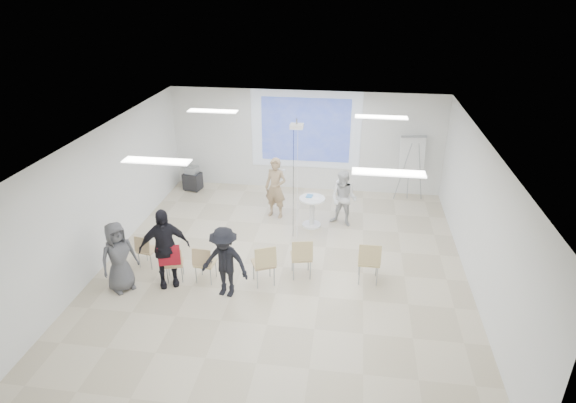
# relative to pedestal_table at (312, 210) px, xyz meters

# --- Properties ---
(floor) EXTENTS (8.00, 9.00, 0.10)m
(floor) POSITION_rel_pedestal_table_xyz_m (-0.44, -2.06, -0.51)
(floor) COLOR beige
(floor) RESTS_ON ground
(ceiling) EXTENTS (8.00, 9.00, 0.10)m
(ceiling) POSITION_rel_pedestal_table_xyz_m (-0.44, -2.06, 2.59)
(ceiling) COLOR white
(ceiling) RESTS_ON wall_back
(wall_back) EXTENTS (8.00, 0.10, 3.00)m
(wall_back) POSITION_rel_pedestal_table_xyz_m (-0.44, 2.49, 1.04)
(wall_back) COLOR silver
(wall_back) RESTS_ON floor
(wall_left) EXTENTS (0.10, 9.00, 3.00)m
(wall_left) POSITION_rel_pedestal_table_xyz_m (-4.49, -2.06, 1.04)
(wall_left) COLOR silver
(wall_left) RESTS_ON floor
(wall_right) EXTENTS (0.10, 9.00, 3.00)m
(wall_right) POSITION_rel_pedestal_table_xyz_m (3.61, -2.06, 1.04)
(wall_right) COLOR silver
(wall_right) RESTS_ON floor
(projection_halo) EXTENTS (3.20, 0.01, 2.30)m
(projection_halo) POSITION_rel_pedestal_table_xyz_m (-0.44, 2.43, 1.39)
(projection_halo) COLOR silver
(projection_halo) RESTS_ON wall_back
(projection_image) EXTENTS (2.60, 0.01, 1.90)m
(projection_image) POSITION_rel_pedestal_table_xyz_m (-0.44, 2.41, 1.39)
(projection_image) COLOR #344AB1
(projection_image) RESTS_ON wall_back
(pedestal_table) EXTENTS (0.75, 0.75, 0.82)m
(pedestal_table) POSITION_rel_pedestal_table_xyz_m (0.00, 0.00, 0.00)
(pedestal_table) COLOR white
(pedestal_table) RESTS_ON floor
(player_left) EXTENTS (0.79, 0.65, 1.87)m
(player_left) POSITION_rel_pedestal_table_xyz_m (-1.01, 0.44, 0.48)
(player_left) COLOR tan
(player_left) RESTS_ON floor
(player_right) EXTENTS (0.96, 0.86, 1.64)m
(player_right) POSITION_rel_pedestal_table_xyz_m (0.79, 0.18, 0.36)
(player_right) COLOR silver
(player_right) RESTS_ON floor
(controller_left) EXTENTS (0.08, 0.14, 0.04)m
(controller_left) POSITION_rel_pedestal_table_xyz_m (-0.83, 0.69, 0.78)
(controller_left) COLOR silver
(controller_left) RESTS_ON player_left
(controller_right) EXTENTS (0.09, 0.14, 0.04)m
(controller_right) POSITION_rel_pedestal_table_xyz_m (0.61, 0.43, 0.65)
(controller_right) COLOR white
(controller_right) RESTS_ON player_right
(chair_far_left) EXTENTS (0.43, 0.45, 0.79)m
(chair_far_left) POSITION_rel_pedestal_table_xyz_m (-3.45, -2.46, 0.01)
(chair_far_left) COLOR tan
(chair_far_left) RESTS_ON floor
(chair_left_mid) EXTENTS (0.47, 0.49, 0.80)m
(chair_left_mid) POSITION_rel_pedestal_table_xyz_m (-2.63, -2.91, 0.02)
(chair_left_mid) COLOR tan
(chair_left_mid) RESTS_ON floor
(chair_left_inner) EXTENTS (0.43, 0.46, 0.86)m
(chair_left_inner) POSITION_rel_pedestal_table_xyz_m (-1.99, -2.86, 0.05)
(chair_left_inner) COLOR #D0B578
(chair_left_inner) RESTS_ON floor
(chair_center) EXTENTS (0.60, 0.62, 0.95)m
(chair_center) POSITION_rel_pedestal_table_xyz_m (-0.72, -2.78, 0.11)
(chair_center) COLOR tan
(chair_center) RESTS_ON floor
(chair_right_inner) EXTENTS (0.53, 0.56, 0.94)m
(chair_right_inner) POSITION_rel_pedestal_table_xyz_m (0.01, -2.40, 0.10)
(chair_right_inner) COLOR tan
(chair_right_inner) RESTS_ON floor
(chair_right_far) EXTENTS (0.46, 0.50, 0.98)m
(chair_right_far) POSITION_rel_pedestal_table_xyz_m (1.42, -2.40, 0.12)
(chair_right_far) COLOR tan
(chair_right_far) RESTS_ON floor
(red_jacket) EXTENTS (0.45, 0.22, 0.42)m
(red_jacket) POSITION_rel_pedestal_table_xyz_m (-2.65, -3.06, 0.26)
(red_jacket) COLOR maroon
(red_jacket) RESTS_ON chair_left_mid
(laptop) EXTENTS (0.33, 0.25, 0.02)m
(laptop) POSITION_rel_pedestal_table_xyz_m (-1.99, -2.77, 0.01)
(laptop) COLOR black
(laptop) RESTS_ON chair_left_inner
(audience_left) EXTENTS (1.35, 1.13, 1.99)m
(audience_left) POSITION_rel_pedestal_table_xyz_m (-2.75, -3.03, 0.54)
(audience_left) COLOR black
(audience_left) RESTS_ON floor
(audience_mid) EXTENTS (1.21, 0.79, 1.73)m
(audience_mid) POSITION_rel_pedestal_table_xyz_m (-1.44, -3.22, 0.41)
(audience_mid) COLOR black
(audience_mid) RESTS_ON floor
(audience_outer) EXTENTS (0.96, 0.99, 1.71)m
(audience_outer) POSITION_rel_pedestal_table_xyz_m (-3.62, -3.33, 0.40)
(audience_outer) COLOR #515156
(audience_outer) RESTS_ON floor
(flipchart_easel) EXTENTS (0.83, 0.63, 1.92)m
(flipchart_easel) POSITION_rel_pedestal_table_xyz_m (2.61, 2.05, 0.96)
(flipchart_easel) COLOR #969A9E
(flipchart_easel) RESTS_ON floor
(av_cart) EXTENTS (0.57, 0.49, 0.75)m
(av_cart) POSITION_rel_pedestal_table_xyz_m (-3.81, 1.85, -0.11)
(av_cart) COLOR black
(av_cart) RESTS_ON floor
(ceiling_projector) EXTENTS (0.30, 0.25, 3.00)m
(ceiling_projector) POSITION_rel_pedestal_table_xyz_m (-0.35, -0.57, 2.23)
(ceiling_projector) COLOR white
(ceiling_projector) RESTS_ON ceiling
(fluor_panel_nw) EXTENTS (1.20, 0.30, 0.02)m
(fluor_panel_nw) POSITION_rel_pedestal_table_xyz_m (-2.44, -0.06, 2.51)
(fluor_panel_nw) COLOR white
(fluor_panel_nw) RESTS_ON ceiling
(fluor_panel_ne) EXTENTS (1.20, 0.30, 0.02)m
(fluor_panel_ne) POSITION_rel_pedestal_table_xyz_m (1.56, -0.06, 2.51)
(fluor_panel_ne) COLOR white
(fluor_panel_ne) RESTS_ON ceiling
(fluor_panel_sw) EXTENTS (1.20, 0.30, 0.02)m
(fluor_panel_sw) POSITION_rel_pedestal_table_xyz_m (-2.44, -3.56, 2.51)
(fluor_panel_sw) COLOR white
(fluor_panel_sw) RESTS_ON ceiling
(fluor_panel_se) EXTENTS (1.20, 0.30, 0.02)m
(fluor_panel_se) POSITION_rel_pedestal_table_xyz_m (1.56, -3.56, 2.51)
(fluor_panel_se) COLOR white
(fluor_panel_se) RESTS_ON ceiling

